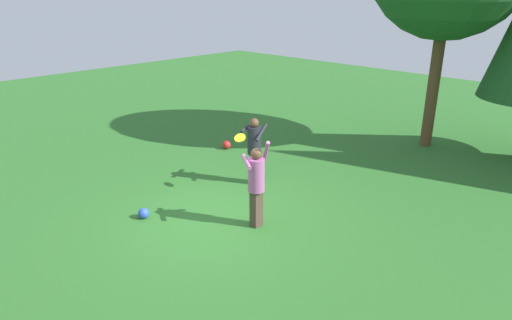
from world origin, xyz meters
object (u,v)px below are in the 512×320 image
(frisbee, at_px, (240,138))
(ball_blue, at_px, (144,213))
(person_thrower, at_px, (256,181))
(person_catcher, at_px, (254,145))
(ball_red, at_px, (227,145))

(frisbee, relative_size, ball_blue, 1.41)
(person_thrower, distance_m, frisbee, 1.68)
(person_catcher, bearing_deg, ball_red, -134.32)
(ball_red, bearing_deg, person_thrower, -35.29)
(person_thrower, xyz_separation_m, frisbee, (-1.38, 0.88, 0.39))
(ball_blue, bearing_deg, ball_red, 115.33)
(person_thrower, bearing_deg, ball_red, -2.78)
(person_catcher, distance_m, ball_blue, 3.20)
(person_thrower, distance_m, ball_blue, 2.64)
(ball_blue, bearing_deg, person_thrower, 36.39)
(ball_red, bearing_deg, ball_blue, -64.67)
(frisbee, distance_m, ball_red, 3.56)
(person_catcher, height_order, ball_blue, person_catcher)
(person_thrower, xyz_separation_m, ball_red, (-4.04, 2.86, -0.90))
(frisbee, distance_m, ball_blue, 2.76)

